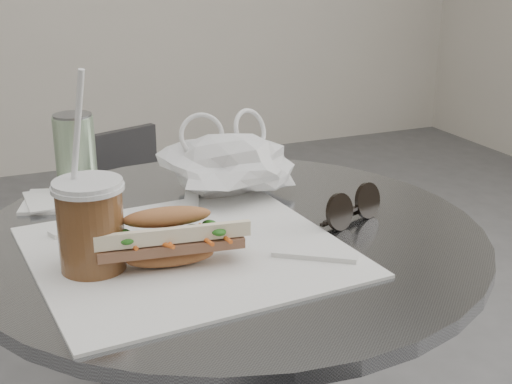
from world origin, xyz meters
name	(u,v)px	position (x,y,z in m)	size (l,w,h in m)	color
chair_far	(145,272)	(0.06, 1.01, 0.30)	(0.37, 0.39, 0.67)	#313134
sandwich_paper	(188,251)	(-0.08, 0.15, 0.74)	(0.41, 0.39, 0.00)	white
banh_mi	(169,238)	(-0.12, 0.11, 0.78)	(0.24, 0.12, 0.08)	#AF7342
iced_coffee	(91,225)	(-0.21, 0.14, 0.80)	(0.09, 0.09, 0.27)	brown
sunglasses	(352,209)	(0.18, 0.16, 0.76)	(0.12, 0.07, 0.06)	black
plastic_bag	(231,168)	(0.06, 0.33, 0.79)	(0.21, 0.16, 0.10)	silver
napkin_stack	(59,200)	(-0.21, 0.42, 0.74)	(0.14, 0.14, 0.01)	white
drink_can	(75,152)	(-0.17, 0.48, 0.81)	(0.07, 0.07, 0.13)	#649C5B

